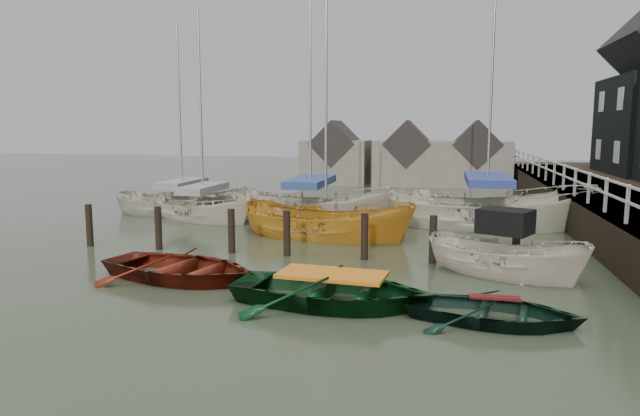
% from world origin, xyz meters
% --- Properties ---
extents(ground, '(120.00, 120.00, 0.00)m').
position_xyz_m(ground, '(0.00, 0.00, 0.00)').
color(ground, '#2A3421').
rests_on(ground, ground).
extents(pier, '(3.04, 32.00, 2.70)m').
position_xyz_m(pier, '(9.48, 10.00, 0.71)').
color(pier, black).
rests_on(pier, ground).
extents(mooring_pilings, '(13.72, 0.22, 1.80)m').
position_xyz_m(mooring_pilings, '(-1.11, 3.00, 0.50)').
color(mooring_pilings, black).
rests_on(mooring_pilings, ground).
extents(far_sheds, '(14.00, 4.08, 4.39)m').
position_xyz_m(far_sheds, '(0.83, 26.00, 1.86)').
color(far_sheds, '#665B51').
rests_on(far_sheds, ground).
extents(rowboat_red, '(5.00, 4.06, 0.91)m').
position_xyz_m(rowboat_red, '(-3.14, -0.26, 0.00)').
color(rowboat_red, '#5E190D').
rests_on(rowboat_red, ground).
extents(rowboat_green, '(4.84, 3.66, 0.94)m').
position_xyz_m(rowboat_green, '(1.10, -1.51, 0.00)').
color(rowboat_green, black).
rests_on(rowboat_green, ground).
extents(rowboat_dkgreen, '(3.83, 3.00, 0.72)m').
position_xyz_m(rowboat_dkgreen, '(4.53, -1.93, 0.00)').
color(rowboat_dkgreen, black).
rests_on(rowboat_dkgreen, ground).
extents(motorboat, '(4.66, 3.42, 2.62)m').
position_xyz_m(motorboat, '(5.09, 1.91, 0.09)').
color(motorboat, beige).
rests_on(motorboat, ground).
extents(sailboat_a, '(6.10, 4.35, 9.97)m').
position_xyz_m(sailboat_a, '(-6.58, 8.98, 0.06)').
color(sailboat_a, beige).
rests_on(sailboat_a, ground).
extents(sailboat_b, '(7.41, 3.23, 12.28)m').
position_xyz_m(sailboat_b, '(-2.02, 9.63, 0.06)').
color(sailboat_b, beige).
rests_on(sailboat_b, ground).
extents(sailboat_c, '(7.06, 3.92, 10.16)m').
position_xyz_m(sailboat_c, '(-0.66, 6.27, 0.01)').
color(sailboat_c, orange).
rests_on(sailboat_c, ground).
extents(sailboat_d, '(8.36, 3.26, 11.81)m').
position_xyz_m(sailboat_d, '(5.15, 9.79, 0.06)').
color(sailboat_d, beige).
rests_on(sailboat_d, ground).
extents(sailboat_e, '(6.32, 3.68, 9.73)m').
position_xyz_m(sailboat_e, '(-8.22, 10.38, 0.06)').
color(sailboat_e, '#BDB1A2').
rests_on(sailboat_e, ground).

